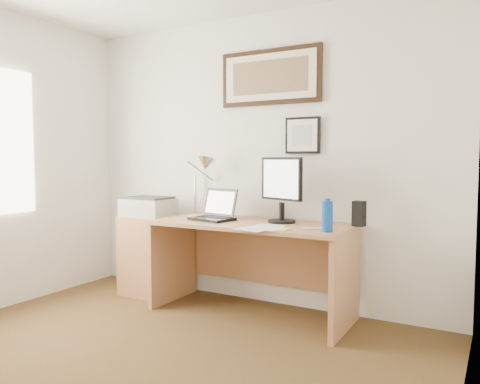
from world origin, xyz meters
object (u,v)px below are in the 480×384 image
Objects in this scene: side_cabinet at (152,255)px; book at (188,217)px; lcd_monitor at (281,186)px; printer at (148,207)px; water_bottle at (327,217)px; desk at (256,249)px; laptop at (215,213)px.

book reaches higher than side_cabinet.
lcd_monitor is 1.18× the size of printer.
water_bottle is 0.58m from lcd_monitor.
printer reaches higher than book.
lcd_monitor reaches higher than desk.
book is at bearing -10.12° from printer.
side_cabinet is 0.63m from book.
desk is 1.14m from printer.
water_bottle reaches higher than book.
lcd_monitor is (1.29, 0.05, 0.68)m from side_cabinet.
laptop reaches higher than book.
lcd_monitor is at bearing 10.28° from laptop.
laptop is 0.61m from lcd_monitor.
water_bottle is at bearing -20.51° from desk.
desk reaches higher than side_cabinet.
book is (-1.29, 0.13, -0.10)m from water_bottle.
water_bottle reaches higher than printer.
desk is (0.59, 0.13, -0.24)m from book.
side_cabinet is at bearing -178.11° from desk.
side_cabinet is 0.86m from laptop.
lcd_monitor is at bearing 9.90° from book.
lcd_monitor is (0.22, 0.01, 0.53)m from desk.
desk is 3.64× the size of printer.
laptop is at bearing 9.05° from book.
lcd_monitor is (0.56, 0.10, 0.23)m from laptop.
laptop is (-1.03, 0.17, -0.05)m from water_bottle.
printer is (-0.03, -0.00, 0.45)m from side_cabinet.
side_cabinet is 1.66× the size of printer.
desk is at bearing 159.49° from water_bottle.
water_bottle is 0.41× the size of lcd_monitor.
lcd_monitor is (0.81, 0.14, 0.28)m from book.
desk is (-0.70, 0.26, -0.34)m from water_bottle.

